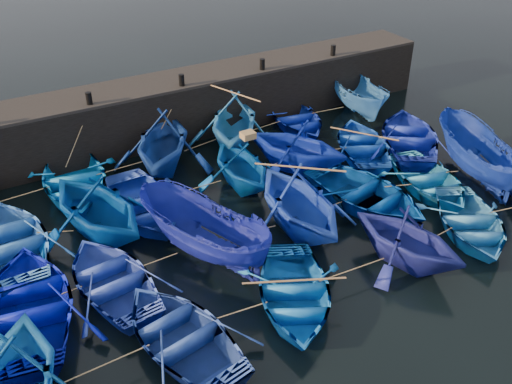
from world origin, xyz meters
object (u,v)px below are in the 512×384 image
boat_8 (144,204)px  wooden_crate (248,135)px  boat_13 (29,305)px  boat_20 (14,382)px

boat_8 → wooden_crate: wooden_crate is taller
boat_13 → boat_20: boat_20 is taller
boat_20 → wooden_crate: size_ratio=8.90×
boat_13 → wooden_crate: (8.96, 3.39, 1.63)m
boat_20 → boat_13: bearing=91.9°
boat_13 → wooden_crate: 9.72m
boat_8 → boat_13: bearing=-144.8°
boat_8 → boat_13: boat_13 is taller
boat_8 → boat_20: (-5.47, -6.57, 0.69)m
boat_13 → wooden_crate: size_ratio=10.53×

